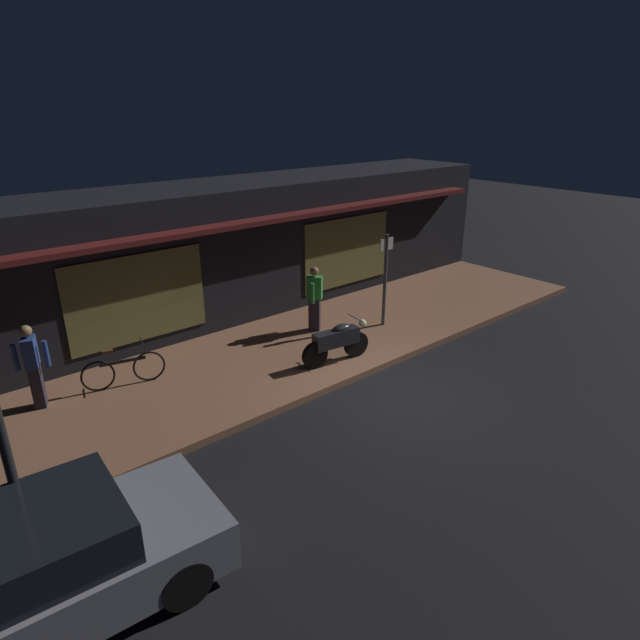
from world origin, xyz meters
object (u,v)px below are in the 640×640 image
sign_post (385,275)px  parked_car_near (36,571)px  motorcycle (337,341)px  person_photographer (33,365)px  person_bystander (314,297)px  bicycle_parked (124,370)px

sign_post → parked_car_near: size_ratio=0.57×
motorcycle → sign_post: bearing=19.6°
person_photographer → person_bystander: 6.44m
bicycle_parked → person_bystander: bearing=-2.9°
bicycle_parked → motorcycle: bearing=-26.0°
person_bystander → parked_car_near: size_ratio=0.40×
bicycle_parked → parked_car_near: 5.36m
motorcycle → person_photographer: size_ratio=1.02×
parked_car_near → motorcycle: bearing=20.6°
person_bystander → parked_car_near: 8.81m
bicycle_parked → person_bystander: 4.90m
bicycle_parked → parked_car_near: bearing=-121.5°
sign_post → bicycle_parked: bearing=170.0°
sign_post → motorcycle: bearing=-160.4°
person_bystander → parked_car_near: (-7.67, -4.32, -0.32)m
parked_car_near → person_bystander: bearing=29.4°
motorcycle → bicycle_parked: (-4.07, 1.99, -0.14)m
person_bystander → parked_car_near: person_bystander is taller
motorcycle → parked_car_near: parked_car_near is taller
motorcycle → sign_post: 2.69m
sign_post → parked_car_near: sign_post is taller
bicycle_parked → parked_car_near: parked_car_near is taller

